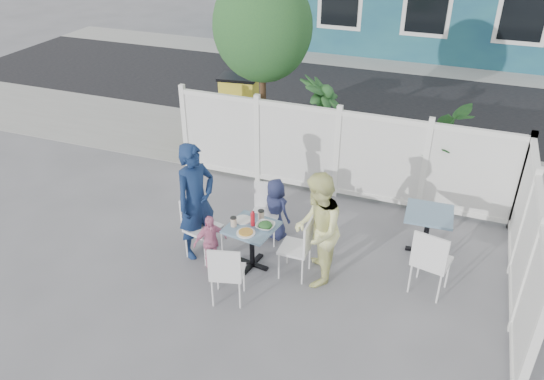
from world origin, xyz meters
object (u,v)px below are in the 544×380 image
(utility_cabinet, at_px, (240,110))
(chair_near, at_px, (226,270))
(chair_left, at_px, (198,221))
(toddler, at_px, (210,242))
(main_table, at_px, (252,235))
(woman, at_px, (317,230))
(spare_table, at_px, (428,222))
(boy, at_px, (276,209))
(chair_right, at_px, (301,244))
(man, at_px, (196,201))
(chair_back, at_px, (266,208))

(utility_cabinet, xyz_separation_m, chair_near, (1.91, -4.79, -0.14))
(chair_left, distance_m, toddler, 0.40)
(chair_left, bearing_deg, main_table, 103.85)
(chair_left, bearing_deg, woman, 104.98)
(chair_left, height_order, woman, woman)
(spare_table, relative_size, woman, 0.43)
(spare_table, distance_m, toddler, 3.15)
(utility_cabinet, distance_m, woman, 4.83)
(boy, bearing_deg, utility_cabinet, -34.11)
(chair_near, xyz_separation_m, boy, (0.06, 1.64, -0.03))
(chair_right, xyz_separation_m, woman, (0.22, 0.00, 0.28))
(woman, bearing_deg, chair_near, -58.61)
(chair_right, height_order, toddler, chair_right)
(spare_table, bearing_deg, boy, -170.09)
(spare_table, xyz_separation_m, chair_right, (-1.57, -1.15, -0.01))
(chair_near, relative_size, man, 0.52)
(chair_back, bearing_deg, chair_near, 84.51)
(utility_cabinet, xyz_separation_m, man, (1.06, -3.92, 0.21))
(chair_right, bearing_deg, chair_back, 47.31)
(main_table, bearing_deg, spare_table, 27.54)
(spare_table, xyz_separation_m, chair_left, (-3.11, -1.19, 0.02))
(main_table, height_order, chair_left, chair_left)
(main_table, relative_size, chair_back, 0.80)
(woman, bearing_deg, chair_back, -137.26)
(woman, bearing_deg, utility_cabinet, -155.99)
(utility_cabinet, relative_size, chair_back, 1.47)
(main_table, bearing_deg, chair_near, -89.91)
(chair_left, distance_m, man, 0.32)
(utility_cabinet, xyz_separation_m, chair_left, (1.08, -3.94, -0.10))
(spare_table, height_order, chair_right, chair_right)
(man, distance_m, toddler, 0.61)
(chair_right, xyz_separation_m, boy, (-0.65, 0.77, -0.03))
(chair_back, bearing_deg, toddler, 56.35)
(man, bearing_deg, main_table, -68.31)
(spare_table, distance_m, chair_back, 2.39)
(utility_cabinet, relative_size, chair_left, 1.38)
(utility_cabinet, height_order, toddler, utility_cabinet)
(woman, distance_m, boy, 1.20)
(man, relative_size, toddler, 2.07)
(main_table, xyz_separation_m, toddler, (-0.54, -0.23, -0.10))
(boy, bearing_deg, toddler, 83.65)
(man, bearing_deg, utility_cabinet, 38.24)
(main_table, xyz_separation_m, spare_table, (2.27, 1.19, 0.02))
(chair_right, bearing_deg, spare_table, -53.94)
(man, bearing_deg, chair_left, -111.96)
(chair_back, distance_m, woman, 1.26)
(woman, bearing_deg, boy, -143.31)
(spare_table, height_order, boy, boy)
(chair_left, height_order, boy, boy)
(spare_table, xyz_separation_m, toddler, (-2.81, -1.42, -0.12))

